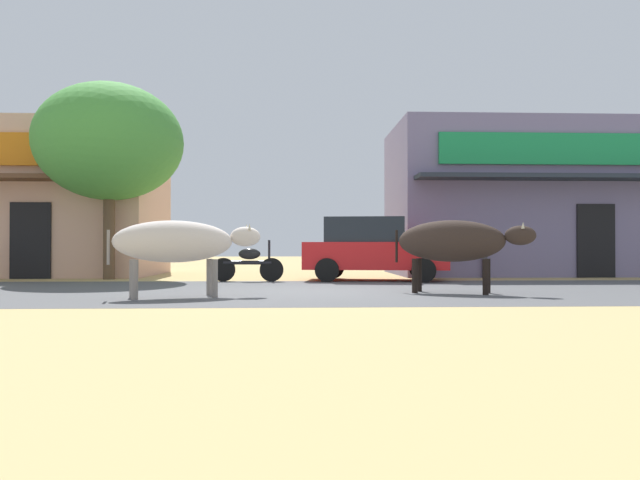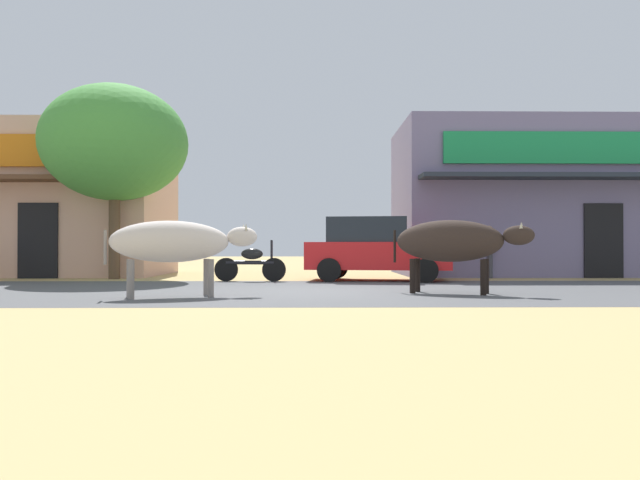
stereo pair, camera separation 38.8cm
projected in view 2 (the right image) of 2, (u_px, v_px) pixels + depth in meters
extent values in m
plane|color=tan|center=(320.00, 291.00, 12.25)|extent=(80.00, 80.00, 0.00)
cube|color=#4F5052|center=(320.00, 291.00, 12.25)|extent=(72.00, 6.74, 0.00)
cube|color=#D8A68B|center=(56.00, 202.00, 19.10)|extent=(6.68, 4.38, 4.56)
cube|color=orange|center=(23.00, 150.00, 16.87)|extent=(5.35, 0.10, 0.90)
cube|color=brown|center=(16.00, 178.00, 16.47)|extent=(6.42, 0.90, 0.12)
cube|color=black|center=(38.00, 241.00, 16.88)|extent=(1.10, 0.06, 2.10)
cube|color=slate|center=(538.00, 200.00, 19.33)|extent=(8.76, 4.38, 4.70)
cube|color=#198C4C|center=(568.00, 148.00, 17.09)|extent=(7.01, 0.10, 0.90)
cube|color=#262D38|center=(574.00, 176.00, 16.70)|extent=(8.41, 0.90, 0.12)
cube|color=black|center=(604.00, 241.00, 17.11)|extent=(1.10, 0.06, 2.10)
cylinder|color=brown|center=(115.00, 234.00, 16.59)|extent=(0.31, 0.31, 2.44)
ellipsoid|color=#45933B|center=(115.00, 143.00, 16.61)|extent=(3.94, 3.94, 3.15)
cube|color=red|center=(379.00, 256.00, 15.86)|extent=(3.89, 2.27, 0.70)
cube|color=#1E2328|center=(368.00, 230.00, 15.90)|extent=(2.24, 1.88, 0.64)
cylinder|color=black|center=(424.00, 268.00, 16.54)|extent=(0.62, 0.27, 0.60)
cylinder|color=black|center=(426.00, 271.00, 14.83)|extent=(0.62, 0.27, 0.60)
cylinder|color=black|center=(337.00, 268.00, 16.87)|extent=(0.62, 0.27, 0.60)
cylinder|color=black|center=(329.00, 270.00, 15.16)|extent=(0.62, 0.27, 0.60)
cylinder|color=black|center=(274.00, 270.00, 15.40)|extent=(0.60, 0.13, 0.60)
cylinder|color=black|center=(226.00, 270.00, 15.48)|extent=(0.60, 0.13, 0.60)
cylinder|color=black|center=(250.00, 263.00, 15.44)|extent=(1.23, 0.20, 0.10)
ellipsoid|color=black|center=(252.00, 254.00, 15.44)|extent=(0.58, 0.28, 0.28)
cylinder|color=black|center=(272.00, 252.00, 15.41)|extent=(0.06, 0.06, 0.60)
ellipsoid|color=beige|center=(170.00, 241.00, 10.70)|extent=(2.17, 1.30, 0.73)
ellipsoid|color=beige|center=(242.00, 237.00, 11.14)|extent=(0.62, 0.45, 0.36)
cone|color=beige|center=(244.00, 227.00, 11.25)|extent=(0.06, 0.06, 0.12)
cone|color=beige|center=(246.00, 227.00, 11.06)|extent=(0.06, 0.06, 0.12)
cylinder|color=gray|center=(206.00, 277.00, 11.14)|extent=(0.11, 0.11, 0.67)
cylinder|color=gray|center=(211.00, 278.00, 10.71)|extent=(0.11, 0.11, 0.67)
cylinder|color=gray|center=(130.00, 278.00, 10.68)|extent=(0.11, 0.11, 0.67)
cylinder|color=gray|center=(131.00, 280.00, 10.25)|extent=(0.11, 0.11, 0.67)
cylinder|color=gray|center=(105.00, 247.00, 10.33)|extent=(0.05, 0.05, 0.59)
ellipsoid|color=#2F241E|center=(449.00, 241.00, 11.53)|extent=(2.09, 1.34, 0.79)
ellipsoid|color=#2F241E|center=(519.00, 235.00, 11.07)|extent=(0.62, 0.47, 0.36)
cone|color=beige|center=(522.00, 226.00, 11.14)|extent=(0.06, 0.06, 0.12)
cone|color=beige|center=(521.00, 225.00, 10.96)|extent=(0.06, 0.06, 0.12)
cylinder|color=black|center=(486.00, 276.00, 11.48)|extent=(0.11, 0.11, 0.66)
cylinder|color=black|center=(483.00, 277.00, 11.09)|extent=(0.11, 0.11, 0.66)
cylinder|color=black|center=(417.00, 275.00, 11.97)|extent=(0.11, 0.11, 0.66)
cylinder|color=black|center=(413.00, 276.00, 11.57)|extent=(0.11, 0.11, 0.66)
cylinder|color=black|center=(395.00, 246.00, 11.92)|extent=(0.05, 0.05, 0.64)
cylinder|color=#3F3F47|center=(488.00, 265.00, 17.20)|extent=(0.14, 0.14, 0.74)
cylinder|color=#3F3F47|center=(490.00, 265.00, 17.02)|extent=(0.14, 0.14, 0.74)
cube|color=maroon|center=(489.00, 242.00, 17.11)|extent=(0.27, 0.41, 0.53)
sphere|color=tan|center=(489.00, 229.00, 17.12)|extent=(0.20, 0.20, 0.20)
cylinder|color=maroon|center=(486.00, 241.00, 17.37)|extent=(0.09, 0.09, 0.47)
cylinder|color=maroon|center=(492.00, 241.00, 16.85)|extent=(0.09, 0.09, 0.47)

